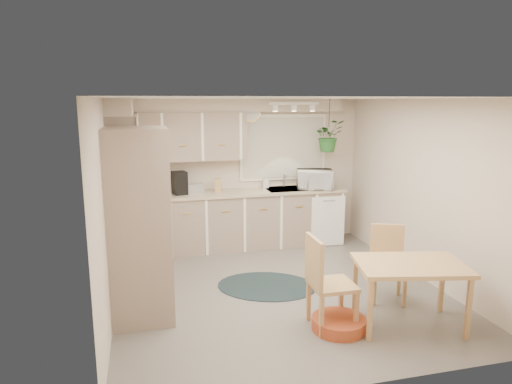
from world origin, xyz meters
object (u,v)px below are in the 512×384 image
at_px(braided_rug, 267,286).
at_px(microwave, 315,177).
at_px(chair_left, 333,282).
at_px(chair_back, 388,265).
at_px(pet_bed, 339,324).
at_px(dining_table, 408,294).

xyz_separation_m(braided_rug, microwave, (1.25, 1.57, 1.13)).
distance_m(chair_left, chair_back, 1.02).
height_order(chair_back, microwave, microwave).
bearing_deg(chair_back, microwave, -67.91).
xyz_separation_m(chair_back, microwave, (-0.05, 2.32, 0.69)).
distance_m(chair_left, braided_rug, 1.35).
height_order(pet_bed, microwave, microwave).
distance_m(braided_rug, microwave, 2.30).
relative_size(chair_back, microwave, 1.57).
bearing_deg(braided_rug, chair_back, -30.02).
bearing_deg(chair_back, pet_bed, 52.66).
xyz_separation_m(dining_table, chair_back, (0.12, 0.62, 0.10)).
relative_size(chair_left, microwave, 1.74).
relative_size(braided_rug, pet_bed, 2.26).
bearing_deg(pet_bed, dining_table, -6.41).
bearing_deg(chair_left, dining_table, 78.59).
relative_size(chair_back, braided_rug, 0.70).
distance_m(dining_table, braided_rug, 1.84).
bearing_deg(pet_bed, chair_back, 31.76).
xyz_separation_m(chair_back, pet_bed, (-0.87, -0.54, -0.38)).
xyz_separation_m(chair_left, braided_rug, (-0.39, 1.20, -0.50)).
bearing_deg(pet_bed, chair_left, 118.17).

